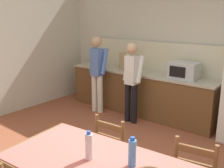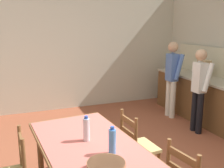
{
  "view_description": "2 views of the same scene",
  "coord_description": "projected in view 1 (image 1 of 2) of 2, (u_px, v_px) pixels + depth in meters",
  "views": [
    {
      "loc": [
        1.8,
        -2.28,
        2.02
      ],
      "look_at": [
        -0.09,
        0.07,
        1.23
      ],
      "focal_mm": 42.0,
      "sensor_mm": 36.0,
      "label": 1
    },
    {
      "loc": [
        2.78,
        -1.45,
        1.96
      ],
      "look_at": [
        -0.16,
        -0.3,
        1.24
      ],
      "focal_mm": 42.0,
      "sensor_mm": 36.0,
      "label": 2
    }
  ],
  "objects": [
    {
      "name": "kitchen_counter",
      "position": [
        139.0,
        92.0,
        5.55
      ],
      "size": [
        3.28,
        0.66,
        0.9
      ],
      "color": "brown",
      "rests_on": "ground"
    },
    {
      "name": "person_at_counter",
      "position": [
        132.0,
        79.0,
        4.93
      ],
      "size": [
        0.39,
        0.27,
        1.54
      ],
      "rotation": [
        0.0,
        0.0,
        1.57
      ],
      "color": "black",
      "rests_on": "ground"
    },
    {
      "name": "chair_side_far_left",
      "position": [
        116.0,
        151.0,
        3.16
      ],
      "size": [
        0.45,
        0.43,
        0.91
      ],
      "rotation": [
        0.0,
        0.0,
        3.21
      ],
      "color": "brown",
      "rests_on": "ground"
    },
    {
      "name": "bottle_off_centre",
      "position": [
        132.0,
        153.0,
        2.21
      ],
      "size": [
        0.07,
        0.07,
        0.27
      ],
      "color": "#4C8ED6",
      "rests_on": "dining_table"
    },
    {
      "name": "microwave",
      "position": [
        184.0,
        70.0,
        4.79
      ],
      "size": [
        0.5,
        0.39,
        0.3
      ],
      "color": "#B2B7BC",
      "rests_on": "kitchen_counter"
    },
    {
      "name": "paper_bag",
      "position": [
        126.0,
        61.0,
        5.57
      ],
      "size": [
        0.24,
        0.16,
        0.36
      ],
      "primitive_type": "cube",
      "color": "tan",
      "rests_on": "kitchen_counter"
    },
    {
      "name": "person_at_sink",
      "position": [
        97.0,
        70.0,
        5.48
      ],
      "size": [
        0.41,
        0.28,
        1.61
      ],
      "rotation": [
        0.0,
        0.0,
        1.57
      ],
      "color": "silver",
      "rests_on": "ground"
    },
    {
      "name": "bottle_near_centre",
      "position": [
        89.0,
        146.0,
        2.32
      ],
      "size": [
        0.07,
        0.07,
        0.27
      ],
      "color": "silver",
      "rests_on": "dining_table"
    },
    {
      "name": "wall_back",
      "position": [
        201.0,
        47.0,
        4.96
      ],
      "size": [
        6.52,
        0.12,
        2.9
      ],
      "primitive_type": "cube",
      "color": "beige",
      "rests_on": "ground"
    },
    {
      "name": "counter_splashback",
      "position": [
        148.0,
        55.0,
        5.59
      ],
      "size": [
        3.24,
        0.03,
        0.6
      ],
      "primitive_type": "cube",
      "color": "beige",
      "rests_on": "kitchen_counter"
    }
  ]
}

